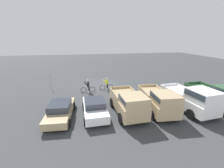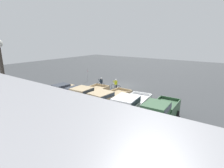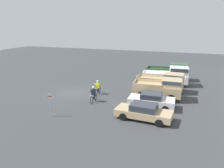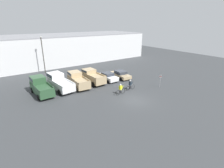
% 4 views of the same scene
% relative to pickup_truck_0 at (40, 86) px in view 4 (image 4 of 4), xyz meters
% --- Properties ---
extents(ground_plane, '(80.00, 80.00, 0.00)m').
position_rel_pickup_truck_0_xyz_m(ground_plane, '(9.62, -9.53, -1.18)').
color(ground_plane, '#383A3D').
extents(warehouse_building, '(44.93, 13.92, 6.74)m').
position_rel_pickup_truck_0_xyz_m(warehouse_building, '(9.62, 19.43, 2.19)').
color(warehouse_building, silver).
rests_on(warehouse_building, ground_plane).
extents(pickup_truck_0, '(2.36, 5.41, 2.32)m').
position_rel_pickup_truck_0_xyz_m(pickup_truck_0, '(0.00, 0.00, 0.00)').
color(pickup_truck_0, '#2D5133').
rests_on(pickup_truck_0, ground_plane).
extents(pickup_truck_1, '(2.73, 5.71, 2.36)m').
position_rel_pickup_truck_0_xyz_m(pickup_truck_1, '(2.76, 0.20, 0.04)').
color(pickup_truck_1, white).
rests_on(pickup_truck_1, ground_plane).
extents(pickup_truck_2, '(2.45, 5.39, 2.15)m').
position_rel_pickup_truck_0_xyz_m(pickup_truck_2, '(5.65, -0.21, -0.07)').
color(pickup_truck_2, tan).
rests_on(pickup_truck_2, ground_plane).
extents(pickup_truck_3, '(2.43, 4.94, 2.17)m').
position_rel_pickup_truck_0_xyz_m(pickup_truck_3, '(8.40, -0.16, -0.04)').
color(pickup_truck_3, tan).
rests_on(pickup_truck_3, ground_plane).
extents(sedan_0, '(2.09, 4.27, 1.41)m').
position_rel_pickup_truck_0_xyz_m(sedan_0, '(11.22, -0.59, -0.47)').
color(sedan_0, white).
rests_on(sedan_0, ground_plane).
extents(sedan_1, '(2.20, 4.69, 1.33)m').
position_rel_pickup_truck_0_xyz_m(sedan_1, '(14.02, -0.74, -0.51)').
color(sedan_1, tan).
rests_on(sedan_1, ground_plane).
extents(cyclist_0, '(1.74, 0.46, 1.61)m').
position_rel_pickup_truck_0_xyz_m(cyclist_0, '(11.57, -6.32, -0.38)').
color(cyclist_0, black).
rests_on(cyclist_0, ground_plane).
extents(cyclist_1, '(1.73, 0.46, 1.60)m').
position_rel_pickup_truck_0_xyz_m(cyclist_1, '(9.24, -6.86, -0.39)').
color(cyclist_1, black).
rests_on(cyclist_1, ground_plane).
extents(fire_lane_sign, '(0.17, 0.27, 2.12)m').
position_rel_pickup_truck_0_xyz_m(fire_lane_sign, '(16.12, -8.20, 0.11)').
color(fire_lane_sign, '#9E9EA3').
rests_on(fire_lane_sign, ground_plane).
extents(lamppost, '(0.36, 0.36, 7.27)m').
position_rel_pickup_truck_0_xyz_m(lamppost, '(3.44, 10.40, 3.05)').
color(lamppost, '#2D2823').
rests_on(lamppost, ground_plane).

